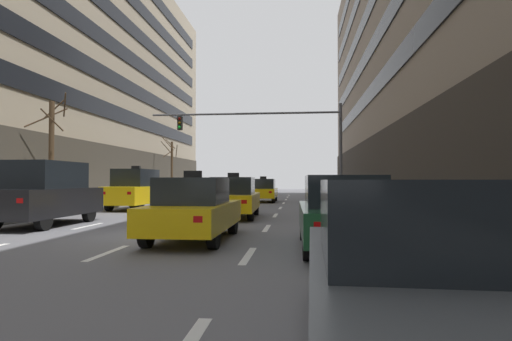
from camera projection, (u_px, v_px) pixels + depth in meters
ground_plane at (155, 235)px, 12.05m from camera, size 120.00×120.00×0.00m
sidewalk_right at (425, 236)px, 11.27m from camera, size 2.76×80.00×0.14m
lane_stripe_l1_s4 at (88, 226)px, 14.37m from camera, size 0.16×2.00×0.01m
lane_stripe_l1_s5 at (142, 214)px, 19.34m from camera, size 0.16×2.00×0.01m
lane_stripe_l1_s6 at (174, 207)px, 24.31m from camera, size 0.16×2.00×0.01m
lane_stripe_l1_s7 at (196, 203)px, 29.28m from camera, size 0.16×2.00×0.01m
lane_stripe_l1_s8 at (211, 199)px, 34.25m from camera, size 0.16×2.00×0.01m
lane_stripe_l1_s9 at (222, 197)px, 39.22m from camera, size 0.16×2.00×0.01m
lane_stripe_l1_s10 at (231, 195)px, 44.20m from camera, size 0.16×2.00×0.01m
lane_stripe_l2_s3 at (107, 253)px, 9.07m from camera, size 0.16×2.00×0.01m
lane_stripe_l2_s4 at (175, 227)px, 14.04m from camera, size 0.16×2.00×0.01m
lane_stripe_l2_s5 at (208, 215)px, 19.01m from camera, size 0.16×2.00×0.01m
lane_stripe_l2_s6 at (227, 208)px, 23.99m from camera, size 0.16×2.00×0.01m
lane_stripe_l2_s7 at (239, 203)px, 28.96m from camera, size 0.16×2.00×0.01m
lane_stripe_l2_s8 at (248, 199)px, 33.93m from camera, size 0.16×2.00×0.01m
lane_stripe_l2_s9 at (254, 197)px, 38.90m from camera, size 0.16×2.00×0.01m
lane_stripe_l2_s10 at (260, 195)px, 43.87m from camera, size 0.16×2.00×0.01m
lane_stripe_l3_s3 at (248, 255)px, 8.75m from camera, size 0.16×2.00×0.01m
lane_stripe_l3_s4 at (267, 228)px, 13.72m from camera, size 0.16×2.00×0.01m
lane_stripe_l3_s5 at (275, 215)px, 18.69m from camera, size 0.16×2.00×0.01m
lane_stripe_l3_s6 at (280, 208)px, 23.66m from camera, size 0.16×2.00×0.01m
lane_stripe_l3_s7 at (284, 203)px, 28.63m from camera, size 0.16×2.00×0.01m
lane_stripe_l3_s8 at (286, 200)px, 33.61m from camera, size 0.16×2.00×0.01m
lane_stripe_l3_s9 at (288, 197)px, 38.58m from camera, size 0.16×2.00×0.01m
lane_stripe_l3_s10 at (289, 195)px, 43.55m from camera, size 0.16×2.00×0.01m
taxi_driving_0 at (234, 198)px, 17.55m from camera, size 2.05×4.63×1.90m
car_driving_1 at (46, 194)px, 14.56m from camera, size 1.96×4.66×2.25m
taxi_driving_2 at (136, 189)px, 22.46m from camera, size 2.04×4.57×2.37m
taxi_driving_3 at (263, 191)px, 30.19m from camera, size 1.87×4.48×1.86m
taxi_driving_4 at (194, 209)px, 10.97m from camera, size 1.88×4.44×1.84m
car_parked_0 at (415, 275)px, 3.53m from camera, size 1.90×4.32×1.60m
car_parked_1 at (342, 213)px, 9.48m from camera, size 1.98×4.58×1.71m
traffic_signal_0 at (276, 133)px, 24.70m from camera, size 11.50×0.35×5.98m
street_tree_0 at (52, 152)px, 19.34m from camera, size 2.19×2.08×5.52m
street_tree_1 at (172, 166)px, 37.56m from camera, size 1.58×1.78×5.34m
pedestrian_0 at (366, 193)px, 16.50m from camera, size 0.27×0.52×1.65m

